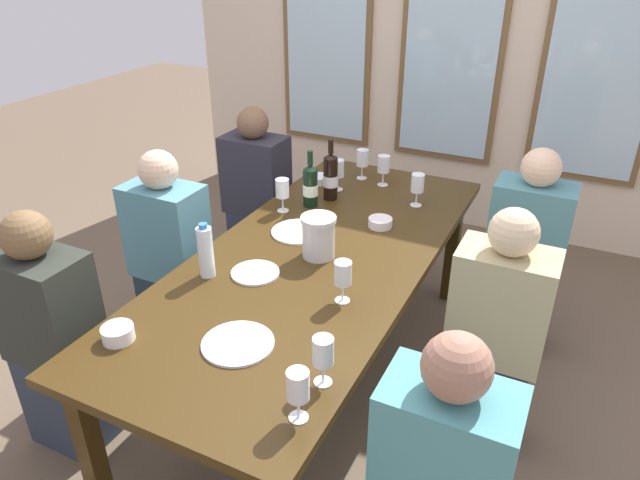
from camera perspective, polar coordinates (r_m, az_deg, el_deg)
name	(u,v)px	position (r m, az deg, el deg)	size (l,w,h in m)	color
ground_plane	(316,381)	(3.01, -0.37, -13.75)	(12.00, 12.00, 0.00)	brown
back_wall_with_windows	(455,24)	(4.28, 13.19, 20.00)	(4.16, 0.10, 2.90)	beige
dining_table	(316,268)	(2.61, -0.41, -2.73)	(0.96, 2.27, 0.74)	#3C290F
white_plate_0	(238,343)	(2.06, -8.09, -10.05)	(0.25, 0.25, 0.01)	white
white_plate_1	(299,232)	(2.75, -2.11, 0.82)	(0.26, 0.26, 0.01)	white
white_plate_2	(255,273)	(2.44, -6.39, -3.23)	(0.20, 0.20, 0.01)	white
metal_pitcher	(318,236)	(2.51, -0.15, 0.36)	(0.16, 0.16, 0.19)	silver
wine_bottle_0	(331,176)	(3.06, 1.05, 6.29)	(0.08, 0.08, 0.33)	black
wine_bottle_1	(310,186)	(2.98, -0.95, 5.39)	(0.08, 0.08, 0.30)	black
tasting_bowl_0	(118,333)	(2.16, -19.28, -8.68)	(0.11, 0.11, 0.05)	white
tasting_bowl_1	(380,222)	(2.82, 5.95, 1.73)	(0.12, 0.12, 0.04)	white
tasting_bowl_2	(317,179)	(3.31, -0.27, 6.01)	(0.12, 0.12, 0.04)	white
water_bottle	(206,252)	(2.40, -11.19, -1.12)	(0.06, 0.06, 0.24)	white
wine_glass_0	(298,387)	(1.70, -2.19, -14.22)	(0.07, 0.07, 0.17)	white
wine_glass_1	(362,159)	(3.34, 4.20, 7.94)	(0.07, 0.07, 0.17)	white
wine_glass_2	(384,165)	(3.26, 6.29, 7.38)	(0.07, 0.07, 0.17)	white
wine_glass_3	(282,189)	(2.93, -3.73, 5.03)	(0.07, 0.07, 0.17)	white
wine_glass_4	(343,275)	(2.20, 2.27, -3.48)	(0.07, 0.07, 0.17)	white
wine_glass_5	(323,352)	(1.82, 0.30, -11.00)	(0.07, 0.07, 0.17)	white
wine_glass_6	(338,170)	(3.18, 1.77, 6.91)	(0.07, 0.07, 0.17)	white
wine_glass_7	(418,184)	(3.02, 9.59, 5.47)	(0.07, 0.07, 0.17)	white
seated_person_0	(257,199)	(3.64, -6.22, 4.00)	(0.38, 0.24, 1.11)	#272D41
seated_person_1	(524,257)	(3.16, 19.46, -1.57)	(0.38, 0.24, 1.11)	#2B2139
seated_person_2	(54,341)	(2.64, -24.69, -9.01)	(0.38, 0.24, 1.11)	#293341
seated_person_4	(171,260)	(3.05, -14.49, -1.88)	(0.38, 0.24, 1.11)	#223141
seated_person_5	(495,337)	(2.53, 16.86, -9.18)	(0.38, 0.24, 1.11)	#2E232C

